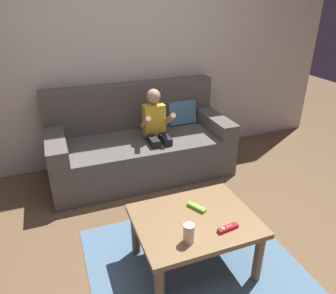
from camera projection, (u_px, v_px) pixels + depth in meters
ground_plane at (198, 280)px, 2.09m from camera, size 10.02×10.02×0.00m
wall_back at (120, 45)px, 3.17m from camera, size 5.01×0.05×2.50m
couch at (140, 145)px, 3.28m from camera, size 1.79×0.80×0.88m
person_seated_on_couch at (157, 130)px, 3.07m from camera, size 0.29×0.36×0.90m
coffee_table at (195, 227)px, 2.07m from camera, size 0.77×0.61×0.40m
area_rug at (193, 264)px, 2.21m from camera, size 1.40×1.26×0.01m
game_remote_lime_near_edge at (197, 207)px, 2.12m from camera, size 0.10×0.14×0.03m
game_remote_red_center at (228, 228)px, 1.94m from camera, size 0.14×0.05×0.03m
soda_can at (189, 233)px, 1.82m from camera, size 0.07×0.07×0.12m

